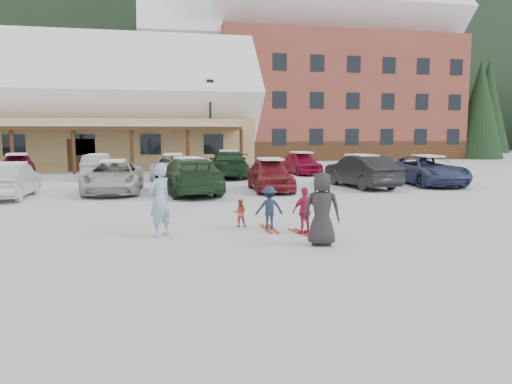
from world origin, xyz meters
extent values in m
plane|color=silver|center=(0.00, 0.00, 0.00)|extent=(160.00, 160.00, 0.00)
cube|color=black|center=(0.00, 85.00, 19.00)|extent=(300.00, 70.00, 38.00)
cube|color=tan|center=(-9.00, 28.00, 1.80)|extent=(28.00, 10.00, 3.60)
cube|color=#422814|center=(-9.00, 21.80, 2.90)|extent=(25.20, 2.60, 0.25)
cube|color=white|center=(-9.00, 28.00, 5.54)|extent=(29.12, 9.69, 9.69)
cube|color=brown|center=(16.00, 38.00, 6.00)|extent=(24.00, 14.00, 12.00)
cube|color=brown|center=(0.50, 38.00, 4.50)|extent=(7.00, 12.60, 9.00)
cube|color=white|center=(16.00, 38.00, 14.69)|extent=(24.96, 13.57, 13.57)
cube|color=#422814|center=(16.00, 31.04, 0.90)|extent=(24.00, 0.10, 1.80)
cylinder|color=black|center=(1.91, 23.92, 3.09)|extent=(0.16, 0.16, 6.17)
cube|color=black|center=(1.91, 23.92, 6.30)|extent=(0.50, 0.25, 0.25)
cylinder|color=black|center=(30.00, 32.00, 0.66)|extent=(0.60, 0.60, 1.32)
cone|color=black|center=(30.00, 32.00, 6.27)|extent=(4.84, 4.84, 9.90)
cylinder|color=black|center=(6.00, 44.00, 0.54)|extent=(0.60, 0.60, 1.08)
cone|color=black|center=(6.00, 44.00, 5.13)|extent=(3.96, 3.96, 8.10)
cylinder|color=black|center=(34.00, 46.00, 0.69)|extent=(0.60, 0.60, 1.38)
cone|color=black|center=(34.00, 46.00, 6.55)|extent=(5.06, 5.06, 10.35)
imported|color=#87A8BF|center=(-2.37, 0.27, 0.95)|extent=(0.81, 0.80, 1.89)
imported|color=#CC523E|center=(-0.14, 1.14, 0.40)|extent=(0.42, 0.35, 0.79)
imported|color=#1B2B3F|center=(0.59, 0.63, 0.60)|extent=(0.78, 0.46, 1.19)
cube|color=#B33019|center=(0.59, 0.63, 0.01)|extent=(0.22, 1.40, 0.03)
imported|color=#BE2350|center=(1.35, -0.22, 0.62)|extent=(0.78, 0.46, 1.24)
cube|color=#B33019|center=(1.35, -0.22, 0.01)|extent=(0.51, 1.41, 0.03)
imported|color=#262528|center=(1.33, -1.55, 0.87)|extent=(0.99, 0.81, 1.74)
imported|color=#B7B8BD|center=(-8.10, 9.14, 0.71)|extent=(1.61, 4.32, 1.41)
imported|color=#BABABA|center=(-4.12, 10.11, 0.71)|extent=(2.59, 5.22, 1.42)
imported|color=#1E3B20|center=(-0.94, 9.02, 0.78)|extent=(2.97, 5.65, 1.56)
imported|color=maroon|center=(2.79, 9.39, 0.73)|extent=(1.98, 4.40, 1.46)
imported|color=black|center=(7.42, 9.79, 0.78)|extent=(2.21, 4.91, 1.56)
imported|color=navy|center=(11.20, 10.20, 0.74)|extent=(2.70, 5.42, 1.48)
imported|color=maroon|center=(-9.64, 16.95, 0.74)|extent=(2.42, 4.54, 1.47)
imported|color=#9C9CA1|center=(-5.44, 17.36, 0.69)|extent=(1.50, 4.21, 1.38)
imported|color=silver|center=(-1.21, 16.35, 0.70)|extent=(2.85, 5.29, 1.41)
imported|color=#17331B|center=(2.01, 16.43, 0.78)|extent=(2.81, 5.61, 1.56)
imported|color=#A00D34|center=(6.88, 17.61, 0.70)|extent=(1.89, 4.20, 1.40)
camera|label=1|loc=(-2.66, -12.54, 2.68)|focal=35.00mm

